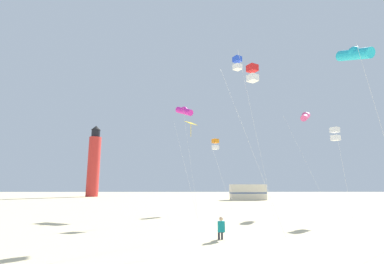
{
  "coord_description": "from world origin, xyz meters",
  "views": [
    {
      "loc": [
        -0.99,
        -7.36,
        2.76
      ],
      "look_at": [
        -0.89,
        10.5,
        6.14
      ],
      "focal_mm": 26.03,
      "sensor_mm": 36.0,
      "label": 1
    }
  ],
  "objects_px": {
    "kite_flyer_standing": "(221,228)",
    "kite_box_scarlet": "(252,73)",
    "kite_tube_magenta": "(184,111)",
    "kite_box_white": "(335,134)",
    "lighthouse_distant": "(94,163)",
    "kite_tube_rainbow": "(305,116)",
    "kite_tube_cyan": "(354,54)",
    "kite_box_blue": "(237,64)",
    "rv_van_cream": "(248,192)",
    "kite_diamond_gold": "(191,126)",
    "kite_box_orange": "(215,144)"
  },
  "relations": [
    {
      "from": "kite_flyer_standing",
      "to": "kite_box_scarlet",
      "type": "height_order",
      "value": "kite_box_scarlet"
    },
    {
      "from": "kite_tube_magenta",
      "to": "kite_box_white",
      "type": "relative_size",
      "value": 1.52
    },
    {
      "from": "kite_flyer_standing",
      "to": "lighthouse_distant",
      "type": "xyz_separation_m",
      "value": [
        -24.47,
        51.58,
        7.22
      ]
    },
    {
      "from": "kite_tube_rainbow",
      "to": "kite_tube_cyan",
      "type": "distance_m",
      "value": 13.53
    },
    {
      "from": "kite_box_scarlet",
      "to": "kite_tube_cyan",
      "type": "height_order",
      "value": "kite_tube_cyan"
    },
    {
      "from": "kite_box_blue",
      "to": "rv_van_cream",
      "type": "height_order",
      "value": "kite_box_blue"
    },
    {
      "from": "kite_flyer_standing",
      "to": "kite_tube_rainbow",
      "type": "distance_m",
      "value": 21.32
    },
    {
      "from": "kite_tube_magenta",
      "to": "kite_box_blue",
      "type": "bearing_deg",
      "value": -60.24
    },
    {
      "from": "kite_tube_rainbow",
      "to": "kite_box_blue",
      "type": "height_order",
      "value": "kite_box_blue"
    },
    {
      "from": "kite_flyer_standing",
      "to": "kite_diamond_gold",
      "type": "height_order",
      "value": "kite_diamond_gold"
    },
    {
      "from": "kite_flyer_standing",
      "to": "kite_box_white",
      "type": "height_order",
      "value": "kite_box_white"
    },
    {
      "from": "kite_tube_cyan",
      "to": "kite_diamond_gold",
      "type": "bearing_deg",
      "value": 145.39
    },
    {
      "from": "lighthouse_distant",
      "to": "kite_tube_cyan",
      "type": "bearing_deg",
      "value": -55.91
    },
    {
      "from": "kite_box_blue",
      "to": "kite_box_orange",
      "type": "xyz_separation_m",
      "value": [
        -1.22,
        8.28,
        -5.71
      ]
    },
    {
      "from": "kite_tube_rainbow",
      "to": "kite_tube_cyan",
      "type": "relative_size",
      "value": 0.93
    },
    {
      "from": "kite_flyer_standing",
      "to": "kite_diamond_gold",
      "type": "xyz_separation_m",
      "value": [
        -1.54,
        9.34,
        7.2
      ]
    },
    {
      "from": "kite_tube_magenta",
      "to": "kite_flyer_standing",
      "type": "bearing_deg",
      "value": -81.72
    },
    {
      "from": "kite_flyer_standing",
      "to": "kite_box_orange",
      "type": "xyz_separation_m",
      "value": [
        1.19,
        15.57,
        6.5
      ]
    },
    {
      "from": "kite_box_blue",
      "to": "rv_van_cream",
      "type": "relative_size",
      "value": 2.03
    },
    {
      "from": "kite_flyer_standing",
      "to": "rv_van_cream",
      "type": "bearing_deg",
      "value": -105.9
    },
    {
      "from": "kite_box_blue",
      "to": "kite_tube_rainbow",
      "type": "bearing_deg",
      "value": 42.24
    },
    {
      "from": "kite_box_scarlet",
      "to": "kite_box_blue",
      "type": "relative_size",
      "value": 0.79
    },
    {
      "from": "kite_box_white",
      "to": "kite_tube_cyan",
      "type": "bearing_deg",
      "value": -105.29
    },
    {
      "from": "kite_diamond_gold",
      "to": "kite_tube_cyan",
      "type": "relative_size",
      "value": 0.71
    },
    {
      "from": "lighthouse_distant",
      "to": "kite_box_scarlet",
      "type": "bearing_deg",
      "value": -61.02
    },
    {
      "from": "kite_box_scarlet",
      "to": "kite_box_orange",
      "type": "relative_size",
      "value": 1.38
    },
    {
      "from": "kite_box_scarlet",
      "to": "lighthouse_distant",
      "type": "distance_m",
      "value": 55.86
    },
    {
      "from": "kite_tube_magenta",
      "to": "rv_van_cream",
      "type": "xyz_separation_m",
      "value": [
        11.26,
        21.86,
        -9.49
      ]
    },
    {
      "from": "kite_tube_rainbow",
      "to": "rv_van_cream",
      "type": "xyz_separation_m",
      "value": [
        -2.26,
        21.98,
        -8.84
      ]
    },
    {
      "from": "kite_box_scarlet",
      "to": "rv_van_cream",
      "type": "bearing_deg",
      "value": 79.46
    },
    {
      "from": "kite_box_white",
      "to": "rv_van_cream",
      "type": "bearing_deg",
      "value": 93.89
    },
    {
      "from": "kite_flyer_standing",
      "to": "kite_tube_cyan",
      "type": "relative_size",
      "value": 0.1
    },
    {
      "from": "kite_tube_magenta",
      "to": "rv_van_cream",
      "type": "distance_m",
      "value": 26.35
    },
    {
      "from": "kite_tube_rainbow",
      "to": "kite_box_blue",
      "type": "bearing_deg",
      "value": -137.76
    },
    {
      "from": "kite_box_white",
      "to": "kite_tube_cyan",
      "type": "xyz_separation_m",
      "value": [
        -1.86,
        -6.82,
        4.04
      ]
    },
    {
      "from": "kite_box_white",
      "to": "kite_tube_magenta",
      "type": "bearing_deg",
      "value": 153.33
    },
    {
      "from": "rv_van_cream",
      "to": "kite_tube_magenta",
      "type": "bearing_deg",
      "value": -121.98
    },
    {
      "from": "kite_diamond_gold",
      "to": "lighthouse_distant",
      "type": "relative_size",
      "value": 0.5
    },
    {
      "from": "kite_flyer_standing",
      "to": "kite_tube_cyan",
      "type": "xyz_separation_m",
      "value": [
        9.08,
        2.0,
        10.48
      ]
    },
    {
      "from": "kite_box_white",
      "to": "lighthouse_distant",
      "type": "bearing_deg",
      "value": 129.63
    },
    {
      "from": "kite_tube_cyan",
      "to": "rv_van_cream",
      "type": "bearing_deg",
      "value": 90.12
    },
    {
      "from": "kite_tube_magenta",
      "to": "kite_box_orange",
      "type": "height_order",
      "value": "kite_tube_magenta"
    },
    {
      "from": "kite_box_blue",
      "to": "rv_van_cream",
      "type": "xyz_separation_m",
      "value": [
        6.59,
        30.01,
        -11.44
      ]
    },
    {
      "from": "kite_box_scarlet",
      "to": "rv_van_cream",
      "type": "height_order",
      "value": "kite_box_scarlet"
    },
    {
      "from": "kite_box_blue",
      "to": "rv_van_cream",
      "type": "bearing_deg",
      "value": 77.61
    },
    {
      "from": "kite_tube_cyan",
      "to": "lighthouse_distant",
      "type": "distance_m",
      "value": 59.95
    },
    {
      "from": "rv_van_cream",
      "to": "kite_box_blue",
      "type": "bearing_deg",
      "value": -107.12
    },
    {
      "from": "lighthouse_distant",
      "to": "rv_van_cream",
      "type": "distance_m",
      "value": 36.96
    },
    {
      "from": "kite_box_scarlet",
      "to": "kite_tube_cyan",
      "type": "bearing_deg",
      "value": -6.6
    },
    {
      "from": "kite_box_orange",
      "to": "kite_box_scarlet",
      "type": "bearing_deg",
      "value": -83.83
    }
  ]
}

